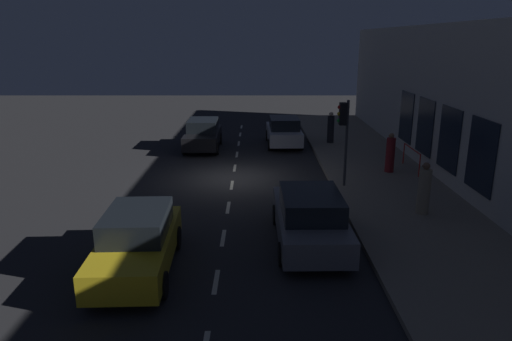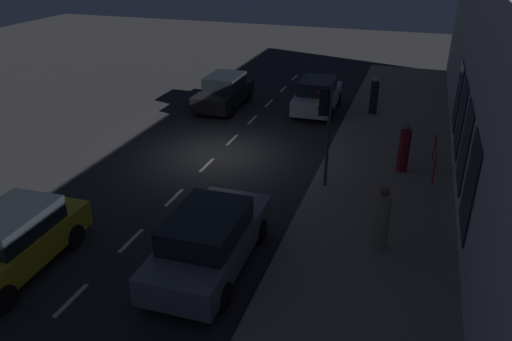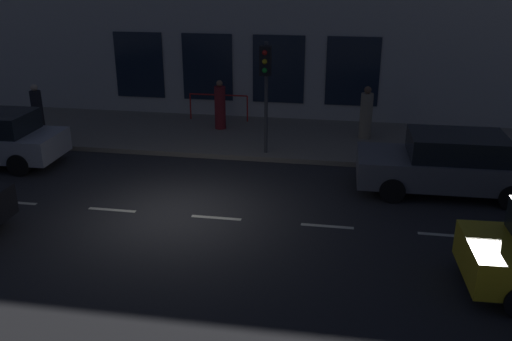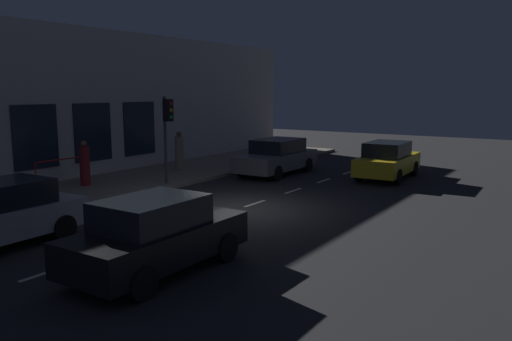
{
  "view_description": "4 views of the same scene",
  "coord_description": "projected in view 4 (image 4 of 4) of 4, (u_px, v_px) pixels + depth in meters",
  "views": [
    {
      "loc": [
        0.98,
        -19.01,
        5.73
      ],
      "look_at": [
        1.03,
        -3.28,
        1.27
      ],
      "focal_mm": 32.67,
      "sensor_mm": 36.0,
      "label": 1
    },
    {
      "loc": [
        6.87,
        -15.98,
        7.58
      ],
      "look_at": [
        2.66,
        -3.29,
        1.22
      ],
      "focal_mm": 34.68,
      "sensor_mm": 36.0,
      "label": 2
    },
    {
      "loc": [
        -11.27,
        -3.88,
        5.62
      ],
      "look_at": [
        0.83,
        -1.81,
        0.93
      ],
      "focal_mm": 38.27,
      "sensor_mm": 36.0,
      "label": 3
    },
    {
      "loc": [
        -9.13,
        12.73,
        3.72
      ],
      "look_at": [
        0.44,
        -1.73,
        0.98
      ],
      "focal_mm": 35.54,
      "sensor_mm": 36.0,
      "label": 4
    }
  ],
  "objects": [
    {
      "name": "parked_car_0",
      "position": [
        277.0,
        157.0,
        22.71
      ],
      "size": [
        2.01,
        4.58,
        1.58
      ],
      "rotation": [
        0.0,
        0.0,
        0.02
      ],
      "color": "slate",
      "rests_on": "ground"
    },
    {
      "name": "parked_car_2",
      "position": [
        388.0,
        160.0,
        21.58
      ],
      "size": [
        1.95,
        4.3,
        1.58
      ],
      "rotation": [
        0.0,
        0.0,
        3.18
      ],
      "color": "gold",
      "rests_on": "ground"
    },
    {
      "name": "ground_plane",
      "position": [
        237.0,
        209.0,
        16.04
      ],
      "size": [
        60.0,
        60.0,
        0.0
      ],
      "primitive_type": "plane",
      "color": "#28282B"
    },
    {
      "name": "parked_car_1",
      "position": [
        156.0,
        235.0,
        10.4
      ],
      "size": [
        1.84,
        4.07,
        1.58
      ],
      "rotation": [
        0.0,
        0.0,
        3.15
      ],
      "color": "black",
      "rests_on": "ground"
    },
    {
      "name": "building_facade",
      "position": [
        59.0,
        105.0,
        20.34
      ],
      "size": [
        0.65,
        32.0,
        6.34
      ],
      "color": "beige",
      "rests_on": "ground"
    },
    {
      "name": "pedestrian_0",
      "position": [
        179.0,
        152.0,
        23.16
      ],
      "size": [
        0.46,
        0.46,
        1.74
      ],
      "rotation": [
        0.0,
        0.0,
        1.71
      ],
      "color": "gray",
      "rests_on": "sidewalk"
    },
    {
      "name": "red_railing",
      "position": [
        61.0,
        165.0,
        19.52
      ],
      "size": [
        0.05,
        2.2,
        0.97
      ],
      "color": "red",
      "rests_on": "sidewalk"
    },
    {
      "name": "pedestrian_2",
      "position": [
        85.0,
        165.0,
        19.2
      ],
      "size": [
        0.39,
        0.39,
        1.71
      ],
      "rotation": [
        0.0,
        0.0,
        1.6
      ],
      "color": "maroon",
      "rests_on": "sidewalk"
    },
    {
      "name": "lane_centre_line",
      "position": [
        255.0,
        203.0,
        16.87
      ],
      "size": [
        0.12,
        27.2,
        0.01
      ],
      "color": "beige",
      "rests_on": "ground"
    },
    {
      "name": "sidewalk",
      "position": [
        105.0,
        187.0,
        19.44
      ],
      "size": [
        4.5,
        32.0,
        0.15
      ],
      "color": "gray",
      "rests_on": "ground"
    },
    {
      "name": "traffic_light",
      "position": [
        167.0,
        120.0,
        19.22
      ],
      "size": [
        0.45,
        0.32,
        3.36
      ],
      "color": "#424244",
      "rests_on": "sidewalk"
    }
  ]
}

